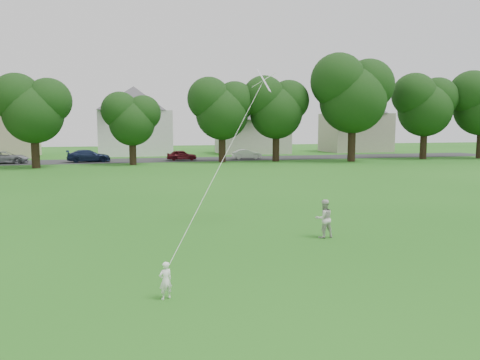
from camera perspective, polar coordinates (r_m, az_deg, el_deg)
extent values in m
plane|color=#1C5C15|center=(11.73, -1.45, -12.48)|extent=(160.00, 160.00, 0.00)
cube|color=#2D2D30|center=(52.97, -12.18, 2.35)|extent=(90.00, 7.00, 0.01)
imported|color=white|center=(10.73, -9.06, -12.00)|extent=(0.37, 0.31, 0.85)
imported|color=beige|center=(16.35, 10.20, -4.66)|extent=(0.69, 0.56, 1.33)
plane|color=white|center=(18.29, 2.91, 12.08)|extent=(0.89, 1.13, 0.87)
cylinder|color=white|center=(14.13, -1.51, 3.62)|extent=(0.01, 0.01, 9.88)
cylinder|color=black|center=(46.23, -23.68, 3.37)|extent=(0.72, 0.72, 3.29)
cylinder|color=black|center=(47.05, -12.94, 3.49)|extent=(0.68, 0.68, 2.76)
cylinder|color=black|center=(49.33, -2.20, 4.18)|extent=(0.73, 0.73, 3.43)
cylinder|color=black|center=(50.63, 4.40, 4.29)|extent=(0.74, 0.74, 3.53)
cylinder|color=black|center=(51.73, 13.46, 4.67)|extent=(0.82, 0.82, 4.43)
cylinder|color=black|center=(58.18, 21.46, 4.28)|extent=(0.77, 0.77, 3.79)
cylinder|color=black|center=(61.86, 27.23, 4.19)|extent=(0.78, 0.78, 3.94)
imported|color=gray|center=(52.97, -26.68, 2.46)|extent=(4.46, 2.16, 1.22)
imported|color=#131D3B|center=(51.94, -17.97, 2.82)|extent=(4.59, 2.18, 1.29)
imported|color=#5C121A|center=(52.37, -7.12, 3.03)|extent=(3.42, 1.58, 1.13)
imported|color=silver|center=(53.92, 0.84, 3.17)|extent=(3.49, 1.62, 1.11)
cube|color=beige|center=(64.20, -27.18, 4.93)|extent=(8.19, 6.93, 5.46)
cube|color=white|center=(62.83, -12.71, 5.61)|extent=(9.10, 7.37, 5.74)
pyramid|color=#48464B|center=(63.03, -12.85, 11.09)|extent=(13.12, 13.12, 3.15)
cube|color=beige|center=(65.48, 1.49, 5.31)|extent=(9.19, 7.04, 4.62)
pyramid|color=#48464B|center=(65.55, 1.50, 9.55)|extent=(13.26, 13.26, 2.54)
cube|color=#ABA48E|center=(71.68, 13.91, 5.63)|extent=(9.13, 6.51, 5.60)
pyramid|color=#48464B|center=(71.83, 14.04, 10.32)|extent=(13.16, 13.16, 3.08)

